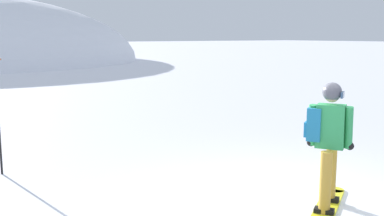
% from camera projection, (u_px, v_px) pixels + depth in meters
% --- Properties ---
extents(ground_plane, '(300.00, 300.00, 0.00)m').
position_uv_depth(ground_plane, '(296.00, 208.00, 6.26)').
color(ground_plane, white).
extents(snowboarder_main, '(1.60, 1.10, 1.71)m').
position_uv_depth(snowboarder_main, '(327.00, 142.00, 6.12)').
color(snowboarder_main, yellow).
rests_on(snowboarder_main, ground).
extents(rock_dark, '(0.51, 0.43, 0.36)m').
position_uv_depth(rock_dark, '(330.00, 132.00, 11.20)').
color(rock_dark, '#282628').
rests_on(rock_dark, ground).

